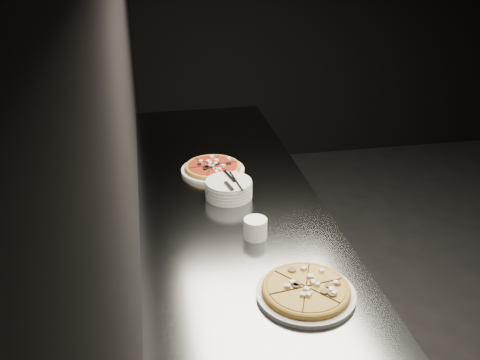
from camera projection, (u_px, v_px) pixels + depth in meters
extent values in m
cube|color=black|center=(128.00, 95.00, 1.90)|extent=(0.02, 5.00, 2.80)
cube|color=slate|center=(232.00, 297.00, 2.38)|extent=(0.70, 2.40, 0.90)
cube|color=slate|center=(231.00, 206.00, 2.18)|extent=(0.74, 2.44, 0.02)
cylinder|color=silver|center=(306.00, 294.00, 1.64)|extent=(0.31, 0.31, 0.01)
cylinder|color=#BB9138|center=(306.00, 290.00, 1.64)|extent=(0.31, 0.31, 0.01)
torus|color=#BB9138|center=(306.00, 289.00, 1.63)|extent=(0.31, 0.31, 0.02)
cylinder|color=#ECCD4E|center=(306.00, 288.00, 1.63)|extent=(0.27, 0.27, 0.01)
cylinder|color=silver|center=(213.00, 170.00, 2.45)|extent=(0.29, 0.29, 0.01)
cylinder|color=#BB9138|center=(213.00, 168.00, 2.44)|extent=(0.29, 0.29, 0.01)
torus|color=#BB9138|center=(213.00, 167.00, 2.44)|extent=(0.29, 0.29, 0.02)
cylinder|color=maroon|center=(213.00, 166.00, 2.44)|extent=(0.25, 0.25, 0.01)
cylinder|color=silver|center=(229.00, 195.00, 2.23)|extent=(0.19, 0.19, 0.01)
cylinder|color=silver|center=(229.00, 192.00, 2.22)|extent=(0.19, 0.19, 0.01)
cylinder|color=silver|center=(229.00, 189.00, 2.22)|extent=(0.19, 0.19, 0.01)
cylinder|color=silver|center=(229.00, 186.00, 2.21)|extent=(0.19, 0.19, 0.01)
cylinder|color=silver|center=(229.00, 182.00, 2.20)|extent=(0.19, 0.19, 0.01)
cube|color=#B5B7BC|center=(229.00, 176.00, 2.24)|extent=(0.04, 0.13, 0.00)
cube|color=black|center=(229.00, 186.00, 2.15)|extent=(0.03, 0.08, 0.01)
cube|color=#B5B7BC|center=(236.00, 181.00, 2.20)|extent=(0.03, 0.19, 0.00)
cylinder|color=white|center=(255.00, 228.00, 1.93)|extent=(0.09, 0.09, 0.07)
cylinder|color=black|center=(255.00, 221.00, 1.92)|extent=(0.07, 0.07, 0.01)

